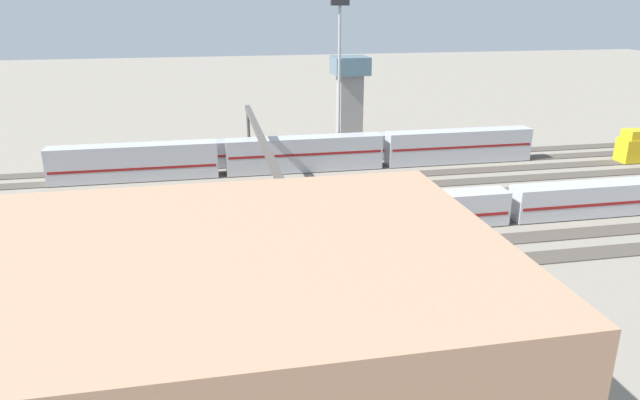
{
  "coord_description": "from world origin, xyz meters",
  "views": [
    {
      "loc": [
        11.35,
        67.2,
        24.28
      ],
      "look_at": [
        -0.83,
        5.57,
        2.5
      ],
      "focal_mm": 32.75,
      "sensor_mm": 36.0,
      "label": 1
    }
  ],
  "objects_px": {
    "train_on_track_1": "(305,154)",
    "light_mast_0": "(339,56)",
    "train_on_track_6": "(280,221)",
    "train_on_track_8": "(332,256)",
    "train_on_track_0": "(339,148)",
    "control_tower": "(350,93)",
    "signal_gantry": "(262,146)"
  },
  "relations": [
    {
      "from": "train_on_track_8",
      "to": "train_on_track_0",
      "type": "height_order",
      "value": "train_on_track_8"
    },
    {
      "from": "train_on_track_1",
      "to": "control_tower",
      "type": "distance_m",
      "value": 20.85
    },
    {
      "from": "control_tower",
      "to": "light_mast_0",
      "type": "bearing_deg",
      "value": 66.47
    },
    {
      "from": "train_on_track_8",
      "to": "light_mast_0",
      "type": "height_order",
      "value": "light_mast_0"
    },
    {
      "from": "train_on_track_0",
      "to": "light_mast_0",
      "type": "height_order",
      "value": "light_mast_0"
    },
    {
      "from": "train_on_track_6",
      "to": "train_on_track_8",
      "type": "distance_m",
      "value": 10.59
    },
    {
      "from": "train_on_track_6",
      "to": "train_on_track_0",
      "type": "height_order",
      "value": "train_on_track_6"
    },
    {
      "from": "train_on_track_8",
      "to": "control_tower",
      "type": "bearing_deg",
      "value": -105.51
    },
    {
      "from": "train_on_track_1",
      "to": "train_on_track_6",
      "type": "relative_size",
      "value": 0.51
    },
    {
      "from": "train_on_track_6",
      "to": "train_on_track_8",
      "type": "height_order",
      "value": "train_on_track_8"
    },
    {
      "from": "train_on_track_8",
      "to": "light_mast_0",
      "type": "xyz_separation_m",
      "value": [
        -10.32,
        -42.46,
        13.66
      ]
    },
    {
      "from": "train_on_track_0",
      "to": "light_mast_0",
      "type": "bearing_deg",
      "value": -99.96
    },
    {
      "from": "light_mast_0",
      "to": "control_tower",
      "type": "distance_m",
      "value": 12.42
    },
    {
      "from": "train_on_track_0",
      "to": "train_on_track_8",
      "type": "bearing_deg",
      "value": 76.12
    },
    {
      "from": "train_on_track_1",
      "to": "light_mast_0",
      "type": "bearing_deg",
      "value": -132.38
    },
    {
      "from": "train_on_track_8",
      "to": "control_tower",
      "type": "height_order",
      "value": "control_tower"
    },
    {
      "from": "train_on_track_1",
      "to": "light_mast_0",
      "type": "relative_size",
      "value": 2.92
    },
    {
      "from": "train_on_track_6",
      "to": "train_on_track_8",
      "type": "relative_size",
      "value": 13.9
    },
    {
      "from": "train_on_track_1",
      "to": "train_on_track_8",
      "type": "distance_m",
      "value": 35.18
    },
    {
      "from": "train_on_track_1",
      "to": "signal_gantry",
      "type": "relative_size",
      "value": 1.59
    },
    {
      "from": "train_on_track_8",
      "to": "control_tower",
      "type": "distance_m",
      "value": 54.09
    },
    {
      "from": "train_on_track_8",
      "to": "train_on_track_0",
      "type": "xyz_separation_m",
      "value": [
        -9.88,
        -40.0,
        -0.16
      ]
    },
    {
      "from": "train_on_track_1",
      "to": "signal_gantry",
      "type": "xyz_separation_m",
      "value": [
        7.61,
        15.0,
        5.18
      ]
    },
    {
      "from": "train_on_track_1",
      "to": "train_on_track_6",
      "type": "height_order",
      "value": "train_on_track_1"
    },
    {
      "from": "train_on_track_6",
      "to": "train_on_track_0",
      "type": "relative_size",
      "value": 2.94
    },
    {
      "from": "train_on_track_1",
      "to": "signal_gantry",
      "type": "distance_m",
      "value": 17.6
    },
    {
      "from": "control_tower",
      "to": "signal_gantry",
      "type": "bearing_deg",
      "value": 59.82
    },
    {
      "from": "train_on_track_1",
      "to": "train_on_track_6",
      "type": "bearing_deg",
      "value": 74.37
    },
    {
      "from": "train_on_track_6",
      "to": "train_on_track_0",
      "type": "bearing_deg",
      "value": -114.02
    },
    {
      "from": "light_mast_0",
      "to": "signal_gantry",
      "type": "xyz_separation_m",
      "value": [
        14.42,
        22.46,
        -8.02
      ]
    },
    {
      "from": "train_on_track_8",
      "to": "train_on_track_0",
      "type": "distance_m",
      "value": 41.2
    },
    {
      "from": "control_tower",
      "to": "train_on_track_0",
      "type": "bearing_deg",
      "value": 69.14
    }
  ]
}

